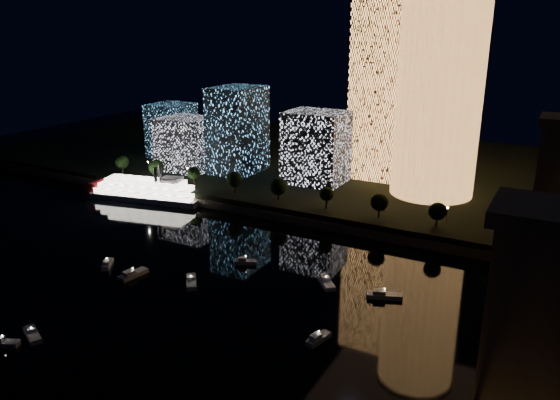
{
  "coord_description": "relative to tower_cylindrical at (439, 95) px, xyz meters",
  "views": [
    {
      "loc": [
        65.76,
        -86.07,
        69.79
      ],
      "look_at": [
        -11.3,
        55.0,
        17.42
      ],
      "focal_mm": 35.0,
      "sensor_mm": 36.0,
      "label": 1
    }
  ],
  "objects": [
    {
      "name": "tower_cylindrical",
      "position": [
        0.0,
        0.0,
        0.0
      ],
      "size": [
        34.0,
        34.0,
        77.08
      ],
      "color": "#FAA250",
      "rests_on": "far_bank"
    },
    {
      "name": "truss_bridge",
      "position": [
        46.19,
        -121.44,
        -27.42
      ],
      "size": [
        13.0,
        266.0,
        50.0
      ],
      "color": "navy",
      "rests_on": "ground"
    },
    {
      "name": "far_bank",
      "position": [
        -18.8,
        34.84,
        -41.17
      ],
      "size": [
        420.0,
        160.0,
        5.0
      ],
      "primitive_type": "cube",
      "color": "black",
      "rests_on": "ground"
    },
    {
      "name": "ground",
      "position": [
        -18.8,
        -125.16,
        -43.67
      ],
      "size": [
        520.0,
        520.0,
        0.0
      ],
      "primitive_type": "plane",
      "color": "black",
      "rests_on": "ground"
    },
    {
      "name": "riverboat",
      "position": [
        -106.3,
        -49.96,
        -39.73
      ],
      "size": [
        51.94,
        20.4,
        15.35
      ],
      "color": "silver",
      "rests_on": "ground"
    },
    {
      "name": "esplanade_trees",
      "position": [
        -46.16,
        -37.16,
        -33.2
      ],
      "size": [
        166.55,
        6.9,
        8.95
      ],
      "color": "black",
      "rests_on": "far_bank"
    },
    {
      "name": "tower_rectangular",
      "position": [
        -26.85,
        15.86,
        -1.74
      ],
      "size": [
        23.21,
        23.21,
        73.85
      ],
      "primitive_type": "cube",
      "color": "#FAA250",
      "rests_on": "far_bank"
    },
    {
      "name": "midrise_blocks",
      "position": [
        -89.03,
        -7.18,
        -23.4
      ],
      "size": [
        106.14,
        38.65,
        38.09
      ],
      "color": "silver",
      "rests_on": "far_bank"
    },
    {
      "name": "motorboats",
      "position": [
        -27.76,
        -110.4,
        -42.85
      ],
      "size": [
        87.24,
        69.56,
        2.78
      ],
      "color": "silver",
      "rests_on": "ground"
    },
    {
      "name": "seawall",
      "position": [
        -18.8,
        -43.16,
        -42.17
      ],
      "size": [
        420.0,
        6.0,
        3.0
      ],
      "primitive_type": "cube",
      "color": "#6B5E4C",
      "rests_on": "ground"
    },
    {
      "name": "street_lamps",
      "position": [
        -52.8,
        -31.16,
        -34.64
      ],
      "size": [
        132.7,
        0.7,
        5.65
      ],
      "color": "black",
      "rests_on": "far_bank"
    }
  ]
}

